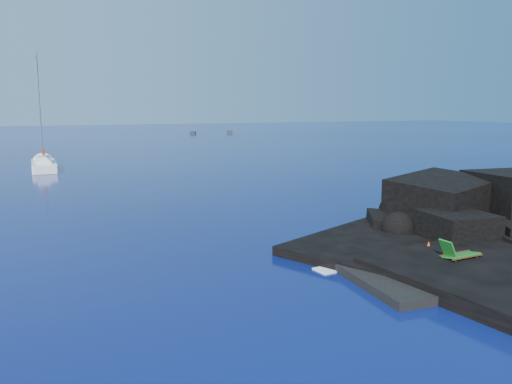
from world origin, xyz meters
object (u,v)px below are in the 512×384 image
(deck_chair, at_px, (462,250))
(sunbather, at_px, (454,257))
(marker_cone, at_px, (428,247))
(distant_boat_a, at_px, (193,134))
(distant_boat_b, at_px, (230,133))
(sailboat, at_px, (44,170))

(deck_chair, distance_m, sunbather, 0.58)
(deck_chair, bearing_deg, sunbather, 89.13)
(marker_cone, xyz_separation_m, distant_boat_a, (26.14, 112.96, -0.59))
(distant_boat_b, bearing_deg, deck_chair, -85.52)
(sailboat, height_order, marker_cone, sailboat)
(marker_cone, distance_m, distant_boat_a, 115.95)
(sunbather, bearing_deg, distant_boat_b, 53.09)
(distant_boat_b, bearing_deg, sunbather, -85.58)
(distant_boat_a, bearing_deg, distant_boat_b, 18.83)
(sunbather, xyz_separation_m, distant_boat_b, (36.72, 113.98, -0.53))
(deck_chair, distance_m, marker_cone, 2.02)
(sailboat, xyz_separation_m, distant_boat_b, (50.79, 68.44, 0.00))
(sailboat, distance_m, sunbather, 47.67)
(deck_chair, bearing_deg, sailboat, 105.60)
(distant_boat_b, bearing_deg, distant_boat_a, -160.88)
(marker_cone, bearing_deg, deck_chair, -93.52)
(marker_cone, distance_m, distant_boat_b, 118.19)
(deck_chair, relative_size, distant_boat_a, 0.40)
(distant_boat_a, bearing_deg, deck_chair, -80.88)
(sunbather, bearing_deg, marker_cone, 66.47)
(sailboat, height_order, distant_boat_b, sailboat)
(deck_chair, relative_size, distant_boat_b, 0.36)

